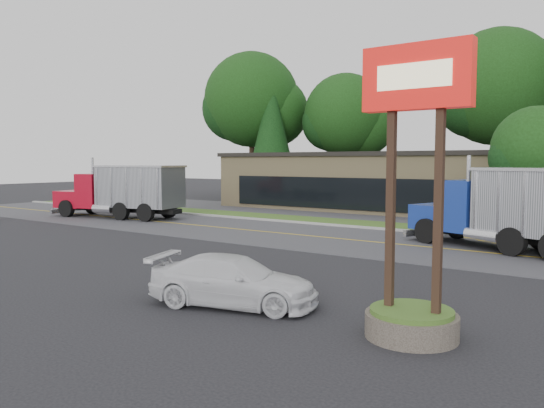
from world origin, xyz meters
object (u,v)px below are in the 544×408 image
Objects in this scene: rally_car at (234,281)px; dump_truck_blue at (514,207)px; bilo_sign at (413,240)px; dump_truck_red at (124,190)px.

dump_truck_blue is at bearing -34.67° from rally_car.
rally_car is (-4.10, -12.77, -1.18)m from dump_truck_blue.
bilo_sign is 4.77m from rally_car.
dump_truck_blue is 13.46m from rally_car.
dump_truck_blue is (22.88, 0.81, -0.01)m from dump_truck_red.
dump_truck_red is at bearing 40.65° from rally_car.
rally_car is at bearing -177.33° from bilo_sign.
dump_truck_red is 1.13× the size of dump_truck_blue.
bilo_sign reaches higher than rally_car.
dump_truck_blue is 1.90× the size of rally_car.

